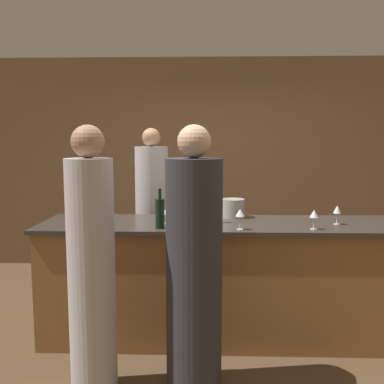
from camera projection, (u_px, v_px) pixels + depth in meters
name	position (u px, v px, depth m)	size (l,w,h in m)	color
ground_plane	(225.00, 335.00, 3.77)	(14.00, 14.00, 0.00)	#4C3823
back_wall	(219.00, 164.00, 5.77)	(8.00, 0.06, 2.80)	brown
bar_counter	(226.00, 280.00, 3.71)	(3.17, 0.78, 1.01)	brown
bartender	(152.00, 222.00, 4.49)	(0.34, 0.34, 1.84)	#B2B2B7
guest_0	(194.00, 271.00, 2.88)	(0.38, 0.38, 1.82)	#2D2D33
guest_1	(91.00, 270.00, 2.84)	(0.31, 0.31, 1.81)	#B2B2B7
wine_bottle_0	(214.00, 211.00, 3.62)	(0.07, 0.07, 0.28)	#19381E
wine_bottle_1	(160.00, 213.00, 3.40)	(0.07, 0.07, 0.32)	black
ice_bucket	(233.00, 208.00, 3.89)	(0.21, 0.21, 0.17)	#9E9993
wine_glass_0	(166.00, 212.00, 3.59)	(0.08, 0.08, 0.14)	silver
wine_glass_1	(337.00, 210.00, 3.56)	(0.06, 0.06, 0.16)	silver
wine_glass_2	(314.00, 214.00, 3.36)	(0.07, 0.07, 0.16)	silver
wine_glass_3	(240.00, 213.00, 3.34)	(0.07, 0.07, 0.17)	silver
wine_glass_5	(192.00, 216.00, 3.30)	(0.08, 0.08, 0.15)	silver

